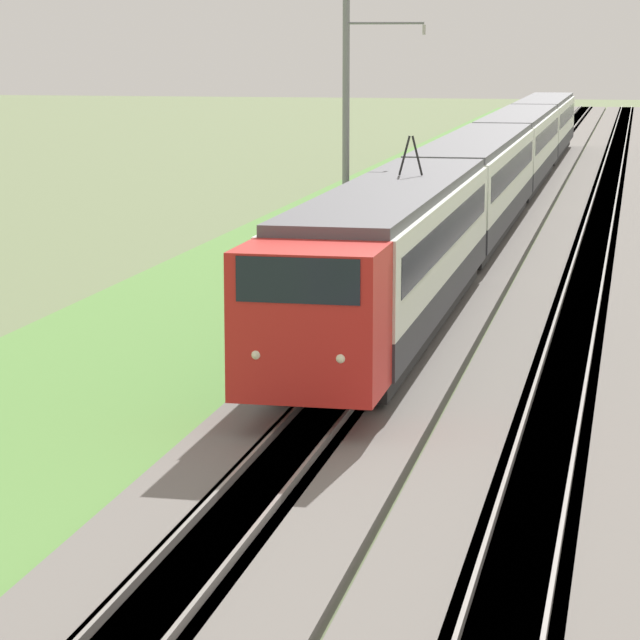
% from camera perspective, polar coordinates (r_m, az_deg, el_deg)
% --- Properties ---
extents(ballast_main, '(240.00, 4.40, 0.30)m').
position_cam_1_polar(ballast_main, '(58.15, 5.79, 2.93)').
color(ballast_main, slate).
rests_on(ballast_main, ground).
extents(ballast_adjacent, '(240.00, 4.40, 0.30)m').
position_cam_1_polar(ballast_adjacent, '(57.85, 10.31, 2.78)').
color(ballast_adjacent, slate).
rests_on(ballast_adjacent, ground).
extents(track_main, '(240.00, 1.57, 0.45)m').
position_cam_1_polar(track_main, '(58.15, 5.79, 2.94)').
color(track_main, '#4C4238').
rests_on(track_main, ground).
extents(track_adjacent, '(240.00, 1.57, 0.45)m').
position_cam_1_polar(track_adjacent, '(57.85, 10.31, 2.79)').
color(track_adjacent, '#4C4238').
rests_on(track_adjacent, ground).
extents(grass_verge, '(240.00, 8.80, 0.12)m').
position_cam_1_polar(grass_verge, '(59.02, 0.32, 3.01)').
color(grass_verge, '#5B8E42').
rests_on(grass_verge, ground).
extents(passenger_train, '(83.22, 2.95, 5.20)m').
position_cam_1_polar(passenger_train, '(69.12, 6.84, 6.01)').
color(passenger_train, red).
rests_on(passenger_train, ground).
extents(catenary_mast_mid, '(0.22, 2.56, 9.15)m').
position_cam_1_polar(catenary_mast_mid, '(47.19, 1.05, 6.82)').
color(catenary_mast_mid, slate).
rests_on(catenary_mast_mid, ground).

